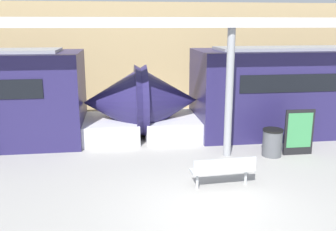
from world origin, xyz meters
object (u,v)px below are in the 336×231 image
at_px(bench_near, 223,169).
at_px(support_column_near, 229,94).
at_px(trash_bin, 272,142).
at_px(poster_board, 299,132).

height_order(bench_near, support_column_near, support_column_near).
relative_size(trash_bin, poster_board, 0.59).
relative_size(bench_near, trash_bin, 1.89).
distance_m(trash_bin, poster_board, 0.91).
bearing_deg(trash_bin, bench_near, -136.07).
distance_m(bench_near, poster_board, 3.68).
xyz_separation_m(bench_near, trash_bin, (2.17, 2.09, -0.07)).
distance_m(bench_near, support_column_near, 2.83).
xyz_separation_m(bench_near, support_column_near, (0.79, 2.30, 1.45)).
xyz_separation_m(trash_bin, poster_board, (0.85, -0.00, 0.30)).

